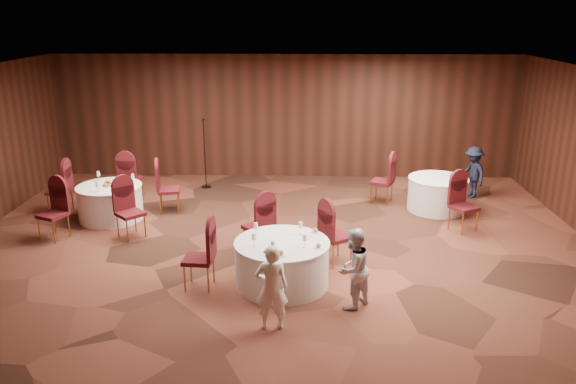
{
  "coord_description": "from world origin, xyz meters",
  "views": [
    {
      "loc": [
        0.5,
        -9.51,
        4.26
      ],
      "look_at": [
        0.2,
        0.2,
        1.1
      ],
      "focal_mm": 35.0,
      "sensor_mm": 36.0,
      "label": 1
    }
  ],
  "objects_px": {
    "table_right": "(437,194)",
    "woman_a": "(271,288)",
    "man_c": "(473,172)",
    "table_main": "(282,263)",
    "mic_stand": "(205,167)",
    "table_left": "(110,202)",
    "woman_b": "(353,269)"
  },
  "relations": [
    {
      "from": "table_right",
      "to": "woman_a",
      "type": "distance_m",
      "value": 6.06
    },
    {
      "from": "table_right",
      "to": "woman_a",
      "type": "xyz_separation_m",
      "value": [
        -3.39,
        -5.02,
        0.26
      ]
    },
    {
      "from": "table_right",
      "to": "man_c",
      "type": "bearing_deg",
      "value": 42.45
    },
    {
      "from": "table_right",
      "to": "table_main",
      "type": "bearing_deg",
      "value": -131.86
    },
    {
      "from": "table_main",
      "to": "mic_stand",
      "type": "distance_m",
      "value": 5.61
    },
    {
      "from": "table_left",
      "to": "woman_b",
      "type": "relative_size",
      "value": 1.08
    },
    {
      "from": "table_left",
      "to": "mic_stand",
      "type": "distance_m",
      "value": 2.83
    },
    {
      "from": "table_main",
      "to": "man_c",
      "type": "height_order",
      "value": "man_c"
    },
    {
      "from": "mic_stand",
      "to": "man_c",
      "type": "height_order",
      "value": "mic_stand"
    },
    {
      "from": "mic_stand",
      "to": "woman_b",
      "type": "xyz_separation_m",
      "value": [
        3.2,
        -5.88,
        0.11
      ]
    },
    {
      "from": "table_right",
      "to": "woman_b",
      "type": "height_order",
      "value": "woman_b"
    },
    {
      "from": "table_main",
      "to": "table_right",
      "type": "bearing_deg",
      "value": 48.14
    },
    {
      "from": "table_right",
      "to": "man_c",
      "type": "xyz_separation_m",
      "value": [
        1.03,
        0.94,
        0.24
      ]
    },
    {
      "from": "table_left",
      "to": "woman_a",
      "type": "distance_m",
      "value": 5.6
    },
    {
      "from": "table_right",
      "to": "woman_b",
      "type": "xyz_separation_m",
      "value": [
        -2.22,
        -4.37,
        0.25
      ]
    },
    {
      "from": "mic_stand",
      "to": "man_c",
      "type": "bearing_deg",
      "value": -5.06
    },
    {
      "from": "mic_stand",
      "to": "man_c",
      "type": "distance_m",
      "value": 6.48
    },
    {
      "from": "table_main",
      "to": "woman_b",
      "type": "relative_size",
      "value": 1.22
    },
    {
      "from": "table_main",
      "to": "man_c",
      "type": "relative_size",
      "value": 1.25
    },
    {
      "from": "mic_stand",
      "to": "man_c",
      "type": "relative_size",
      "value": 1.42
    },
    {
      "from": "woman_b",
      "to": "table_main",
      "type": "bearing_deg",
      "value": -81.19
    },
    {
      "from": "man_c",
      "to": "woman_a",
      "type": "bearing_deg",
      "value": -55.3
    },
    {
      "from": "mic_stand",
      "to": "woman_b",
      "type": "height_order",
      "value": "mic_stand"
    },
    {
      "from": "table_main",
      "to": "woman_a",
      "type": "bearing_deg",
      "value": -93.83
    },
    {
      "from": "table_left",
      "to": "table_right",
      "type": "relative_size",
      "value": 1.04
    },
    {
      "from": "table_right",
      "to": "mic_stand",
      "type": "distance_m",
      "value": 5.64
    },
    {
      "from": "table_right",
      "to": "woman_b",
      "type": "distance_m",
      "value": 4.91
    },
    {
      "from": "table_main",
      "to": "man_c",
      "type": "distance_m",
      "value": 6.33
    },
    {
      "from": "table_left",
      "to": "table_right",
      "type": "xyz_separation_m",
      "value": [
        7.06,
        0.8,
        0.0
      ]
    },
    {
      "from": "mic_stand",
      "to": "woman_b",
      "type": "distance_m",
      "value": 6.7
    },
    {
      "from": "table_main",
      "to": "mic_stand",
      "type": "xyz_separation_m",
      "value": [
        -2.13,
        5.19,
        0.14
      ]
    },
    {
      "from": "woman_a",
      "to": "man_c",
      "type": "xyz_separation_m",
      "value": [
        4.41,
        5.95,
        -0.02
      ]
    }
  ]
}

